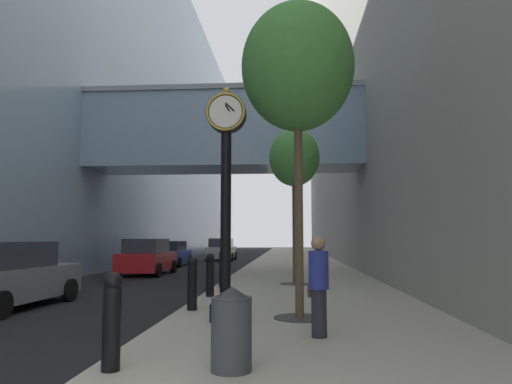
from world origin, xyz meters
name	(u,v)px	position (x,y,z in m)	size (l,w,h in m)	color
ground_plane	(249,266)	(0.00, 27.00, 0.00)	(110.00, 110.00, 0.00)	black
sidewalk_right	(296,263)	(3.03, 30.00, 0.07)	(6.06, 80.00, 0.14)	#ADA593
building_block_left	(98,89)	(-11.50, 29.91, 12.75)	(22.46, 80.00, 25.60)	#758EA8
building_block_right	(398,3)	(10.56, 30.00, 18.66)	(9.00, 80.00, 37.31)	gray
street_clock	(226,189)	(1.28, 6.81, 2.82)	(0.84, 0.55, 4.87)	black
bollard_nearest	(112,319)	(0.33, 3.16, 0.78)	(0.24, 0.24, 1.23)	black
bollard_third	(192,282)	(0.33, 8.11, 0.78)	(0.24, 0.24, 1.23)	black
bollard_fourth	(210,274)	(0.33, 10.58, 0.78)	(0.24, 0.24, 1.23)	black
bollard_fifth	(223,268)	(0.33, 13.06, 0.78)	(0.24, 0.24, 1.23)	black
street_tree_near	(298,69)	(2.80, 7.18, 5.51)	(2.46, 2.46, 6.82)	#333335
street_tree_mid_near	(294,159)	(2.80, 14.32, 4.71)	(1.87, 1.87, 5.70)	#333335
trash_bin	(231,327)	(1.85, 3.26, 0.68)	(0.53, 0.53, 1.05)	#383D42
pedestrian_walking	(318,284)	(3.09, 5.34, 1.03)	(0.43, 0.51, 1.69)	#23232D
car_red_near	(147,257)	(-4.34, 19.73, 0.84)	(2.11, 4.27, 1.75)	#AD191E
car_grey_mid	(7,276)	(-4.63, 8.82, 0.82)	(2.09, 4.51, 1.70)	slate
car_blue_far	(170,254)	(-4.92, 26.40, 0.78)	(2.08, 4.40, 1.59)	navy
car_silver_trailing	(221,250)	(-2.75, 33.88, 0.84)	(2.21, 4.44, 1.74)	#B7BABF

